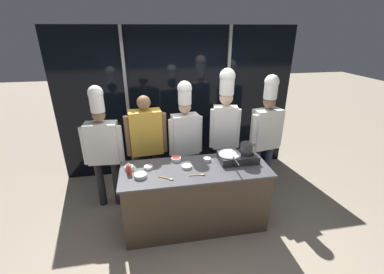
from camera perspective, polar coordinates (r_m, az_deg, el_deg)
The scene contains 20 objects.
ground_plane at distance 4.00m, azimuth 0.67°, elevation -18.46°, with size 24.00×24.00×0.00m, color gray.
window_wall_back at distance 4.79m, azimuth -2.99°, elevation 7.37°, with size 4.31×0.09×2.70m.
demo_counter at distance 3.70m, azimuth 0.70°, elevation -13.11°, with size 1.99×0.75×0.92m.
portable_stove at distance 3.66m, azimuth 10.15°, elevation -4.47°, with size 0.53×0.34×0.12m.
frying_pan at distance 3.58m, azimuth 8.44°, elevation -3.56°, with size 0.31×0.53×0.04m.
stock_pot at distance 3.64m, azimuth 12.10°, elevation -2.34°, with size 0.21×0.18×0.15m.
squeeze_bottle_chili at distance 3.39m, azimuth -13.91°, elevation -6.79°, with size 0.06×0.06×0.16m.
prep_bowl_scallions at distance 3.51m, azimuth -13.78°, elevation -6.61°, with size 0.12×0.12×0.05m.
prep_bowl_chicken at distance 3.49m, azimuth -9.69°, elevation -6.61°, with size 0.12×0.12×0.04m.
prep_bowl_noodles at distance 3.62m, azimuth 3.36°, elevation -4.98°, with size 0.11×0.11×0.05m.
prep_bowl_rice at distance 3.31m, azimuth -11.40°, elevation -8.35°, with size 0.16×0.16×0.05m.
prep_bowl_shrimp at distance 3.45m, azimuth -1.19°, elevation -6.56°, with size 0.14×0.14×0.04m.
prep_bowl_bell_pepper at distance 3.63m, azimuth -3.56°, elevation -4.87°, with size 0.14×0.14×0.05m.
serving_spoon_slotted at distance 3.23m, azimuth -5.14°, elevation -9.20°, with size 0.19×0.13×0.02m.
serving_spoon_solid at distance 3.30m, azimuth 1.85°, elevation -8.38°, with size 0.22×0.05×0.02m.
chef_head at distance 4.00m, azimuth -19.22°, elevation -1.20°, with size 0.60×0.26×1.94m.
person_guest at distance 4.01m, azimuth -10.07°, elevation -0.65°, with size 0.63×0.29×1.75m.
chef_sous at distance 4.00m, azimuth -1.53°, elevation 0.93°, with size 0.54×0.27×1.95m.
chef_line at distance 4.04m, azimuth 7.36°, elevation 3.48°, with size 0.47×0.25×2.12m.
chef_pastry at distance 4.32m, azimuth 16.19°, elevation 1.91°, with size 0.58×0.31×2.01m.
Camera 1 is at (-0.57, -2.93, 2.66)m, focal length 24.00 mm.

